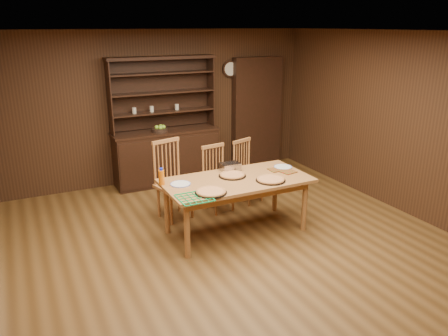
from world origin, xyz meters
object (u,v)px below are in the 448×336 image
china_hutch (166,149)px  chair_center (216,176)px  juice_bottle (162,177)px  chair_left (171,177)px  dining_table (236,185)px  chair_right (246,169)px

china_hutch → chair_center: 1.49m
china_hutch → juice_bottle: size_ratio=9.97×
juice_bottle → chair_left: bearing=61.8°
chair_center → juice_bottle: (-1.04, -0.59, 0.33)m
china_hutch → dining_table: bearing=-85.2°
china_hutch → chair_center: china_hutch is taller
chair_right → dining_table: bearing=-144.6°
chair_right → juice_bottle: (-1.59, -0.69, 0.33)m
chair_center → chair_right: bearing=1.9°
china_hutch → chair_left: bearing=-106.1°
chair_left → chair_center: (0.70, -0.04, -0.08)m
china_hutch → chair_center: (0.29, -1.46, -0.07)m
china_hutch → chair_left: 1.47m
chair_center → chair_right: chair_center is taller
china_hutch → dining_table: size_ratio=1.13×
chair_right → juice_bottle: 1.76m
dining_table → juice_bottle: bearing=165.8°
chair_center → chair_right: 0.56m
chair_center → juice_bottle: size_ratio=4.52×
chair_left → chair_right: bearing=-11.4°
dining_table → chair_right: (0.65, 0.93, -0.15)m
chair_left → juice_bottle: bearing=-132.2°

